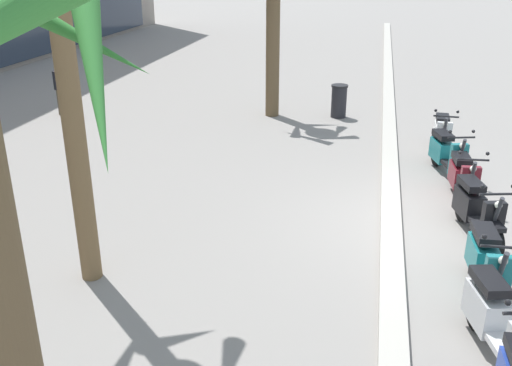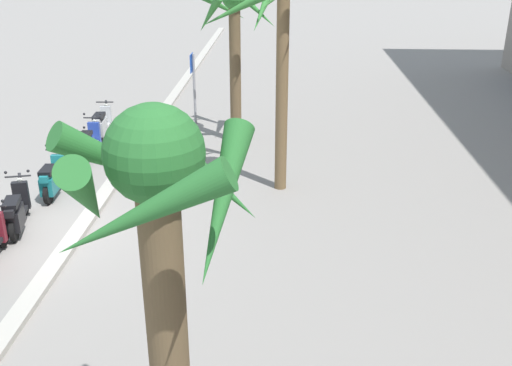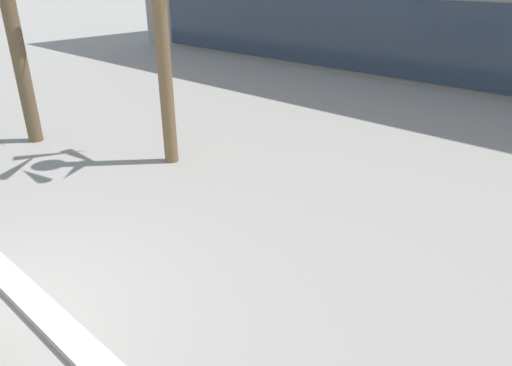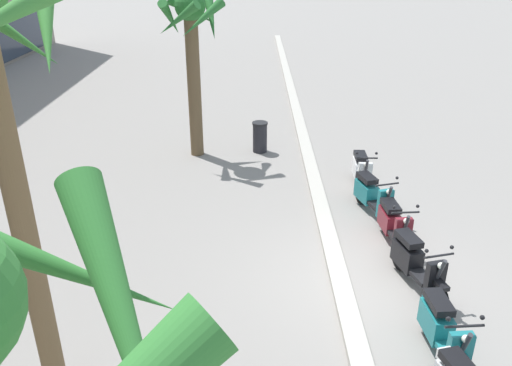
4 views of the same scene
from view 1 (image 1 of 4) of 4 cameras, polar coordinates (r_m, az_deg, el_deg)
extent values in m
plane|color=gray|center=(10.45, 16.04, -4.27)|extent=(200.00, 200.00, 0.00)
cube|color=#ADA89E|center=(10.39, 13.40, -3.77)|extent=(60.00, 0.36, 0.12)
cylinder|color=black|center=(7.95, 21.27, -11.85)|extent=(0.53, 0.22, 0.52)
cube|color=silver|center=(7.40, 23.38, -14.44)|extent=(0.65, 0.41, 0.08)
cube|color=silver|center=(7.68, 22.08, -11.57)|extent=(0.74, 0.47, 0.46)
cube|color=black|center=(7.51, 22.43, -9.13)|extent=(0.65, 0.43, 0.12)
cube|color=silver|center=(7.77, 21.52, -8.71)|extent=(0.28, 0.25, 0.16)
sphere|color=black|center=(6.56, 23.97, -10.92)|extent=(0.07, 0.07, 0.07)
cylinder|color=black|center=(8.15, 23.03, -11.25)|extent=(0.53, 0.13, 0.52)
cylinder|color=black|center=(9.15, 21.32, -7.13)|extent=(0.53, 0.13, 0.52)
cube|color=#197075|center=(8.57, 22.25, -8.90)|extent=(0.62, 0.32, 0.08)
cube|color=#197075|center=(8.88, 21.76, -6.84)|extent=(0.70, 0.36, 0.44)
cube|color=black|center=(8.74, 22.06, -4.74)|extent=(0.62, 0.34, 0.12)
cube|color=#197075|center=(8.15, 23.05, -8.85)|extent=(0.16, 0.35, 0.66)
cube|color=#197075|center=(8.00, 23.35, -9.51)|extent=(0.33, 0.18, 0.08)
cylinder|color=#333338|center=(8.01, 23.34, -8.22)|extent=(0.29, 0.09, 0.69)
cylinder|color=black|center=(7.93, 23.56, -5.92)|extent=(0.08, 0.56, 0.04)
sphere|color=white|center=(7.91, 23.57, -7.16)|extent=(0.12, 0.12, 0.12)
cube|color=#197075|center=(9.03, 21.59, -4.51)|extent=(0.25, 0.21, 0.16)
sphere|color=black|center=(7.83, 21.97, -5.03)|extent=(0.07, 0.07, 0.07)
cylinder|color=black|center=(9.73, 22.82, -5.57)|extent=(0.53, 0.22, 0.52)
cylinder|color=black|center=(10.83, 20.05, -2.30)|extent=(0.53, 0.22, 0.52)
cube|color=black|center=(10.21, 21.51, -3.67)|extent=(0.65, 0.42, 0.08)
cube|color=black|center=(10.57, 20.59, -1.90)|extent=(0.74, 0.47, 0.45)
cube|color=black|center=(10.46, 20.82, -0.05)|extent=(0.65, 0.44, 0.12)
cube|color=black|center=(9.75, 22.66, -3.57)|extent=(0.22, 0.36, 0.66)
cube|color=black|center=(9.60, 23.07, -4.03)|extent=(0.35, 0.23, 0.08)
cylinder|color=#333338|center=(9.63, 22.97, -2.97)|extent=(0.29, 0.14, 0.69)
cylinder|color=black|center=(9.57, 23.07, -1.03)|extent=(0.17, 0.55, 0.04)
sphere|color=white|center=(9.54, 23.18, -2.04)|extent=(0.12, 0.12, 0.12)
cube|color=black|center=(10.73, 20.21, 0.02)|extent=(0.28, 0.25, 0.16)
sphere|color=black|center=(9.44, 21.81, -0.35)|extent=(0.07, 0.07, 0.07)
cylinder|color=black|center=(11.09, 20.62, -1.80)|extent=(0.53, 0.14, 0.52)
cylinder|color=black|center=(12.19, 19.50, 0.51)|extent=(0.53, 0.14, 0.52)
cube|color=black|center=(11.57, 20.12, -0.42)|extent=(0.62, 0.32, 0.08)
cube|color=maroon|center=(11.93, 19.78, 0.78)|extent=(0.70, 0.37, 0.42)
cube|color=black|center=(11.84, 19.97, 2.32)|extent=(0.62, 0.34, 0.12)
cube|color=maroon|center=(11.15, 20.64, -0.07)|extent=(0.16, 0.35, 0.66)
cube|color=maroon|center=(10.98, 20.82, -0.42)|extent=(0.33, 0.18, 0.08)
cylinder|color=#333338|center=(11.02, 20.82, 0.50)|extent=(0.29, 0.09, 0.69)
cylinder|color=black|center=(10.99, 20.97, 2.20)|extent=(0.08, 0.56, 0.04)
sphere|color=white|center=(10.94, 20.97, 1.33)|extent=(0.12, 0.12, 0.12)
cube|color=black|center=(12.13, 19.66, 2.33)|extent=(0.25, 0.22, 0.16)
sphere|color=black|center=(11.03, 22.24, 2.75)|extent=(0.07, 0.07, 0.07)
sphere|color=black|center=(10.91, 19.81, 2.90)|extent=(0.07, 0.07, 0.07)
cylinder|color=black|center=(12.31, 19.78, 0.69)|extent=(0.53, 0.24, 0.52)
cylinder|color=black|center=(13.45, 17.72, 2.74)|extent=(0.53, 0.24, 0.52)
cube|color=black|center=(12.81, 18.82, 1.94)|extent=(0.65, 0.43, 0.08)
cube|color=#197075|center=(13.20, 18.13, 3.13)|extent=(0.74, 0.49, 0.44)
cube|color=black|center=(13.11, 18.28, 4.61)|extent=(0.66, 0.45, 0.12)
cube|color=#197075|center=(12.37, 19.65, 2.25)|extent=(0.23, 0.37, 0.66)
cube|color=#197075|center=(12.22, 19.96, 1.96)|extent=(0.35, 0.24, 0.08)
cylinder|color=#333338|center=(12.26, 19.88, 2.78)|extent=(0.29, 0.14, 0.69)
cylinder|color=black|center=(12.23, 19.93, 4.31)|extent=(0.19, 0.55, 0.04)
sphere|color=white|center=(12.18, 20.02, 3.54)|extent=(0.12, 0.12, 0.12)
cube|color=black|center=(13.39, 17.81, 4.58)|extent=(0.28, 0.26, 0.16)
sphere|color=black|center=(12.31, 21.00, 4.87)|extent=(0.07, 0.07, 0.07)
sphere|color=black|center=(12.12, 18.92, 4.89)|extent=(0.07, 0.07, 0.07)
cylinder|color=black|center=(13.76, 18.21, 3.12)|extent=(0.52, 0.12, 0.52)
cylinder|color=black|center=(14.90, 17.98, 4.58)|extent=(0.52, 0.12, 0.52)
cube|color=silver|center=(14.26, 18.13, 4.05)|extent=(0.61, 0.30, 0.08)
cube|color=white|center=(14.65, 18.09, 4.90)|extent=(0.69, 0.35, 0.42)
cube|color=black|center=(14.57, 18.25, 6.20)|extent=(0.61, 0.32, 0.12)
cube|color=white|center=(13.84, 18.32, 4.49)|extent=(0.15, 0.34, 0.66)
cube|color=white|center=(13.67, 18.36, 4.26)|extent=(0.33, 0.17, 0.08)
cylinder|color=#333338|center=(13.72, 18.41, 4.98)|extent=(0.29, 0.08, 0.69)
cylinder|color=black|center=(13.71, 18.55, 6.35)|extent=(0.06, 0.56, 0.04)
sphere|color=white|center=(13.65, 18.50, 5.68)|extent=(0.12, 0.12, 0.12)
cube|color=silver|center=(14.87, 18.15, 6.11)|extent=(0.25, 0.21, 0.16)
sphere|color=black|center=(13.72, 19.61, 6.75)|extent=(0.07, 0.07, 0.07)
sphere|color=black|center=(13.68, 17.61, 6.96)|extent=(0.07, 0.07, 0.07)
cylinder|color=brown|center=(7.95, -18.15, 7.91)|extent=(0.30, 0.30, 5.39)
cylinder|color=brown|center=(16.50, 1.70, 14.15)|extent=(0.39, 0.39, 4.37)
cylinder|color=brown|center=(4.53, -23.83, -10.56)|extent=(0.34, 0.34, 4.41)
cone|color=#337A33|center=(4.63, -21.48, 15.57)|extent=(0.31, 1.87, 1.08)
cone|color=#337A33|center=(3.88, -16.23, 12.82)|extent=(1.64, 1.09, 1.37)
cylinder|color=brown|center=(17.88, -18.91, 7.72)|extent=(0.26, 0.26, 0.76)
cylinder|color=black|center=(17.74, -19.17, 9.75)|extent=(0.34, 0.34, 0.54)
sphere|color=#9E704C|center=(17.67, -19.33, 10.92)|extent=(0.21, 0.21, 0.21)
cylinder|color=#232328|center=(16.81, 8.32, 8.06)|extent=(0.44, 0.44, 0.90)
cylinder|color=black|center=(16.70, 8.41, 9.62)|extent=(0.48, 0.48, 0.06)
camera|label=2|loc=(21.01, 1.10, 26.46)|focal=41.01mm
camera|label=3|loc=(14.87, 21.38, 18.94)|focal=32.80mm
camera|label=4|loc=(2.12, -42.18, 53.97)|focal=35.91mm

